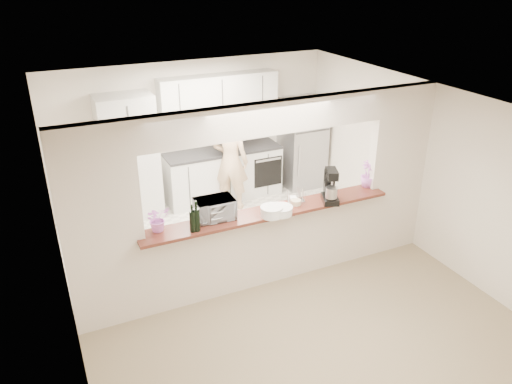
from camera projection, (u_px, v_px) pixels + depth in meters
floor at (267, 280)px, 6.87m from camera, size 6.00×6.00×0.00m
tile_overlay at (225, 230)px, 8.14m from camera, size 5.00×2.90×0.01m
partition at (268, 181)px, 6.25m from camera, size 5.00×0.15×2.50m
bar_counter at (267, 244)px, 6.62m from camera, size 3.40×0.38×1.09m
kitchen_cabinets at (188, 153)px, 8.63m from camera, size 3.15×0.62×2.25m
refrigerator at (302, 143)px, 9.48m from camera, size 0.75×0.70×1.70m
flower_left at (158, 219)px, 5.85m from camera, size 0.32×0.29×0.31m
wine_bottle_a at (193, 221)px, 5.83m from camera, size 0.07×0.07×0.36m
wine_bottle_b at (197, 219)px, 5.84m from camera, size 0.08×0.08×0.39m
toaster_oven at (215, 209)px, 6.13m from camera, size 0.49×0.34×0.27m
serving_bowls at (215, 210)px, 6.13m from camera, size 0.39×0.39×0.24m
plate_stack_a at (271, 211)px, 6.21m from camera, size 0.28×0.28×0.13m
plate_stack_b at (281, 210)px, 6.27m from camera, size 0.29×0.29×0.10m
red_bowl at (282, 205)px, 6.45m from camera, size 0.13×0.13×0.06m
tan_bowl at (296, 202)px, 6.53m from camera, size 0.14×0.14×0.06m
utensil_caddy at (296, 195)px, 6.59m from camera, size 0.25×0.18×0.21m
stand_mixer at (330, 187)px, 6.54m from camera, size 0.30×0.36×0.46m
flower_right at (368, 174)px, 6.99m from camera, size 0.25×0.25×0.38m
person at (231, 162)px, 8.56m from camera, size 0.74×0.72×1.71m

